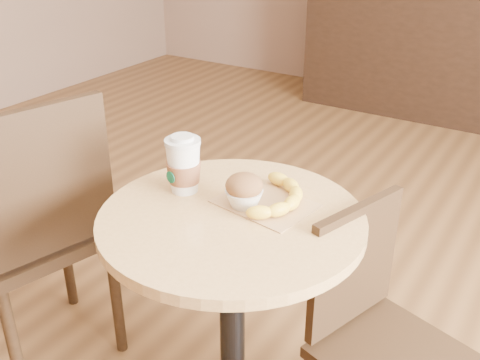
{
  "coord_description": "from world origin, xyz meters",
  "views": [
    {
      "loc": [
        0.79,
        -1.07,
        1.45
      ],
      "look_at": [
        0.12,
        -0.01,
        0.83
      ],
      "focal_mm": 42.0,
      "sensor_mm": 36.0,
      "label": 1
    }
  ],
  "objects": [
    {
      "name": "chair_right",
      "position": [
        0.48,
        0.1,
        0.42
      ],
      "size": [
        0.43,
        0.43,
        0.77
      ],
      "rotation": [
        0.0,
        0.0,
        1.26
      ],
      "color": "black",
      "rests_on": "ground"
    },
    {
      "name": "kraft_bag",
      "position": [
        0.16,
        0.05,
        0.75
      ],
      "size": [
        0.27,
        0.22,
        0.0
      ],
      "primitive_type": "cube",
      "rotation": [
        0.0,
        0.0,
        -0.16
      ],
      "color": "tan",
      "rests_on": "cafe_table"
    },
    {
      "name": "cafe_table",
      "position": [
        0.12,
        -0.05,
        0.52
      ],
      "size": [
        0.67,
        0.67,
        0.75
      ],
      "color": "black",
      "rests_on": "ground"
    },
    {
      "name": "service_counter",
      "position": [
        0.0,
        3.18,
        0.52
      ],
      "size": [
        2.3,
        0.65,
        1.04
      ],
      "color": "black",
      "rests_on": "ground"
    },
    {
      "name": "banana",
      "position": [
        0.19,
        0.06,
        0.77
      ],
      "size": [
        0.2,
        0.28,
        0.04
      ],
      "primitive_type": null,
      "rotation": [
        0.0,
        0.0,
        0.17
      ],
      "color": "yellow",
      "rests_on": "kraft_bag"
    },
    {
      "name": "muffin",
      "position": [
        0.12,
        0.01,
        0.8
      ],
      "size": [
        0.1,
        0.1,
        0.09
      ],
      "color": "silver",
      "rests_on": "kraft_bag"
    },
    {
      "name": "chair_left",
      "position": [
        -0.55,
        -0.13,
        0.53
      ],
      "size": [
        0.52,
        0.52,
        0.96
      ],
      "rotation": [
        0.0,
        0.0,
        -1.83
      ],
      "color": "black",
      "rests_on": "ground"
    },
    {
      "name": "coffee_cup",
      "position": [
        -0.06,
        -0.0,
        0.82
      ],
      "size": [
        0.1,
        0.1,
        0.16
      ],
      "rotation": [
        0.0,
        0.0,
        -0.21
      ],
      "color": "white",
      "rests_on": "cafe_table"
    }
  ]
}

